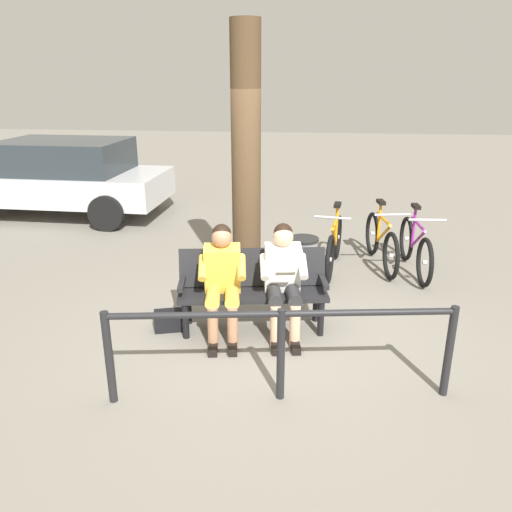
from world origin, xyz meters
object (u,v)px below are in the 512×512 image
at_px(tree_trunk, 246,165).
at_px(bicycle_green, 381,242).
at_px(litter_bin, 303,267).
at_px(parked_car, 61,176).
at_px(bicycle_black, 415,248).
at_px(person_reading, 283,276).
at_px(bench, 253,284).
at_px(bicycle_red, 334,246).
at_px(person_companion, 222,277).
at_px(handbag, 168,321).

distance_m(tree_trunk, bicycle_green, 2.47).
distance_m(litter_bin, parked_car, 5.90).
bearing_deg(bicycle_black, person_reading, -44.93).
bearing_deg(litter_bin, person_reading, 79.35).
bearing_deg(bicycle_black, bench, -51.70).
distance_m(tree_trunk, bicycle_red, 1.90).
xyz_separation_m(person_reading, bicycle_green, (-1.30, -2.20, -0.31)).
xyz_separation_m(bicycle_black, parked_car, (6.36, -2.41, 0.41)).
distance_m(person_companion, litter_bin, 1.41).
xyz_separation_m(bicycle_black, bicycle_green, (0.44, -0.21, 0.00)).
bearing_deg(bicycle_black, parked_car, -114.52).
relative_size(handbag, bicycle_red, 0.18).
relative_size(person_companion, bicycle_green, 0.72).
distance_m(handbag, bicycle_red, 2.79).
xyz_separation_m(bench, handbag, (0.90, 0.22, -0.39)).
distance_m(bicycle_red, parked_car, 5.79).
relative_size(bench, bicycle_black, 0.98).
xyz_separation_m(bench, person_companion, (0.29, 0.21, 0.16)).
xyz_separation_m(person_companion, bicycle_green, (-1.93, -2.30, -0.30)).
distance_m(bench, parked_car, 6.07).
height_order(handbag, bicycle_green, bicycle_green).
height_order(person_reading, bicycle_black, person_reading).
distance_m(bicycle_black, bicycle_red, 1.13).
height_order(person_companion, bicycle_green, person_companion).
height_order(litter_bin, bicycle_black, bicycle_black).
height_order(litter_bin, bicycle_green, bicycle_green).
relative_size(tree_trunk, bicycle_red, 1.94).
distance_m(bicycle_black, bicycle_green, 0.49).
bearing_deg(person_reading, bicycle_black, -139.81).
bearing_deg(bicycle_black, tree_trunk, -73.16).
xyz_separation_m(handbag, bicycle_red, (-1.86, -2.07, 0.24)).
xyz_separation_m(tree_trunk, bicycle_red, (-1.15, -0.83, -1.26)).
relative_size(handbag, litter_bin, 0.39).
relative_size(handbag, bicycle_green, 0.18).
xyz_separation_m(bench, bicycle_black, (-2.08, -1.88, -0.15)).
xyz_separation_m(person_companion, litter_bin, (-0.82, -1.11, -0.28)).
bearing_deg(person_reading, person_companion, -0.05).
distance_m(person_reading, bicycle_red, 2.08).
height_order(bicycle_black, bicycle_green, same).
height_order(bench, tree_trunk, tree_trunk).
bearing_deg(person_companion, person_reading, 179.95).
distance_m(person_reading, person_companion, 0.64).
xyz_separation_m(bicycle_red, parked_car, (5.23, -2.44, 0.41)).
bearing_deg(litter_bin, bicycle_green, -133.00).
distance_m(bicycle_green, bicycle_red, 0.73).
relative_size(bicycle_red, parked_car, 0.39).
relative_size(bench, parked_car, 0.39).
distance_m(bench, person_companion, 0.40).
bearing_deg(bicycle_red, bench, -18.91).
bearing_deg(person_companion, parked_car, -57.10).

